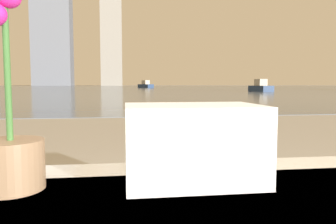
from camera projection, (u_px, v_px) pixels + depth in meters
potted_orchid at (10, 133)px, 0.62m from camera, size 0.12×0.12×0.45m
towel_stack at (193, 143)px, 0.68m from camera, size 0.28×0.19×0.16m
harbor_water at (125, 87)px, 61.09m from camera, size 180.00×110.00×0.01m
harbor_boat_0 at (261, 87)px, 29.29m from camera, size 1.21×3.02×1.11m
harbor_boat_1 at (146, 85)px, 55.77m from camera, size 2.60×3.60×1.29m
skyline_tower_2 at (111, 24)px, 113.96m from camera, size 7.18×9.99×42.93m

